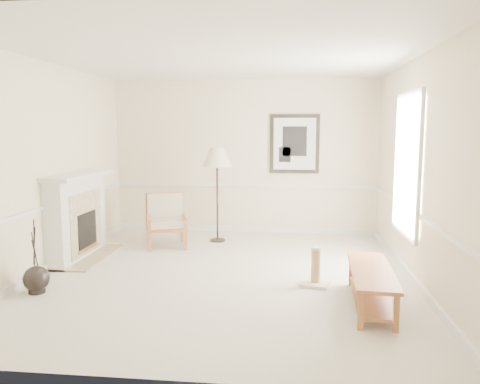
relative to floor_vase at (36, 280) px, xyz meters
name	(u,v)px	position (x,y,z in m)	size (l,w,h in m)	color
ground	(224,274)	(2.15, 0.97, -0.17)	(5.50, 5.50, 0.00)	silver
room	(234,137)	(2.29, 1.05, 1.70)	(5.04, 5.54, 2.92)	beige
fireplace	(78,217)	(-0.19, 1.57, 0.47)	(0.64, 1.64, 1.31)	white
floor_vase	(36,280)	(0.00, 0.00, 0.00)	(0.31, 0.31, 0.91)	black
armchair	(166,218)	(0.93, 2.50, 0.31)	(0.85, 0.88, 0.88)	brown
floor_lamp	(217,160)	(1.76, 2.87, 1.28)	(0.58, 0.58, 1.65)	black
bench	(371,281)	(3.95, 0.02, 0.12)	(0.53, 1.50, 0.42)	brown
scratching_post	(316,273)	(3.37, 0.66, -0.01)	(0.42, 0.42, 0.50)	white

